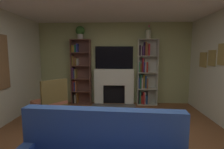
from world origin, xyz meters
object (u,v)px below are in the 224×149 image
fireplace (114,85)px  bookshelf_left (79,72)px  vase_with_flowers (148,34)px  bookshelf_right (145,74)px  armchair (51,100)px  potted_plant (80,32)px  tv (114,58)px

fireplace → bookshelf_left: bookshelf_left is taller
bookshelf_left → vase_with_flowers: bearing=-1.2°
bookshelf_left → vase_with_flowers: (2.14, -0.04, 1.17)m
vase_with_flowers → bookshelf_right: bearing=149.1°
fireplace → bookshelf_left: size_ratio=0.66×
fireplace → armchair: fireplace is taller
fireplace → vase_with_flowers: bearing=-1.8°
potted_plant → vase_with_flowers: size_ratio=0.96×
bookshelf_left → vase_with_flowers: 2.44m
bookshelf_right → fireplace: bearing=-179.5°
fireplace → bookshelf_right: size_ratio=0.66×
tv → potted_plant: size_ratio=2.94×
bookshelf_left → potted_plant: 1.26m
vase_with_flowers → potted_plant: bearing=180.0°
potted_plant → armchair: bearing=-102.4°
fireplace → bookshelf_left: bearing=179.4°
vase_with_flowers → fireplace: bearing=178.2°
bookshelf_left → fireplace: bearing=-0.6°
tv → armchair: tv is taller
fireplace → bookshelf_right: 1.04m
armchair → bookshelf_right: bearing=34.6°
tv → armchair: (-1.38, -1.70, -0.93)m
fireplace → vase_with_flowers: vase_with_flowers is taller
bookshelf_left → armchair: 1.71m
tv → vase_with_flowers: bearing=-6.6°
bookshelf_right → vase_with_flowers: (0.07, -0.04, 1.20)m
bookshelf_left → bookshelf_right: (2.07, -0.00, -0.03)m
tv → bookshelf_right: size_ratio=0.58×
potted_plant → armchair: size_ratio=0.39×
fireplace → bookshelf_right: (0.97, 0.01, 0.38)m
vase_with_flowers → armchair: (-2.42, -1.58, -1.63)m
potted_plant → tv: bearing=6.6°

